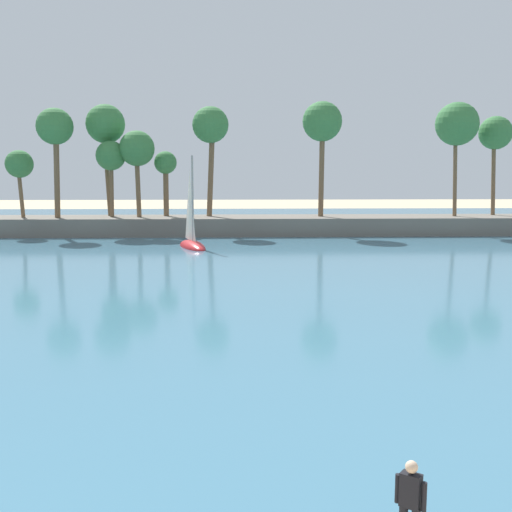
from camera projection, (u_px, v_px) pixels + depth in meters
sea at (226, 240)px, 55.76m from camera, size 220.00×90.33×0.06m
palm_headland at (229, 194)px, 60.44m from camera, size 90.18×6.49×12.99m
person_at_waterline at (410, 505)px, 10.18m from camera, size 0.45×0.38×1.67m
sailboat_near_shore at (192, 238)px, 50.58m from camera, size 3.31×5.79×8.04m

